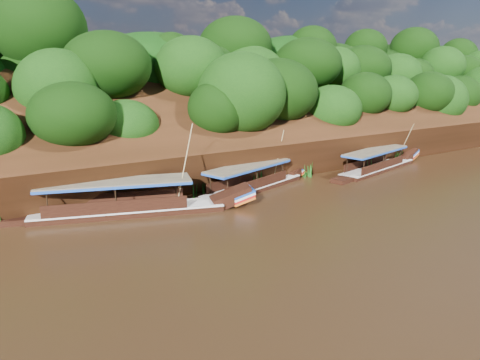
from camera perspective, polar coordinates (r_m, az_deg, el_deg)
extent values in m
plane|color=black|center=(35.19, 10.22, -4.08)|extent=(160.00, 160.00, 0.00)
cube|color=black|center=(47.05, -2.77, 5.19)|extent=(120.00, 16.12, 13.64)
cube|color=black|center=(56.47, -7.72, 3.01)|extent=(120.00, 24.00, 12.00)
ellipsoid|color=#173909|center=(43.56, -9.04, 4.28)|extent=(18.00, 8.00, 6.40)
ellipsoid|color=#173909|center=(52.70, -6.68, 12.32)|extent=(24.00, 11.00, 8.40)
ellipsoid|color=#173909|center=(61.34, 18.03, 6.56)|extent=(18.00, 8.00, 6.00)
ellipsoid|color=#173909|center=(73.38, 18.98, 11.90)|extent=(22.00, 10.00, 8.00)
cube|color=black|center=(50.26, 16.44, 1.14)|extent=(11.80, 4.68, 0.82)
cube|color=silver|center=(50.18, 16.47, 1.57)|extent=(11.81, 4.74, 0.09)
cube|color=black|center=(55.91, 19.67, 2.85)|extent=(3.02, 2.11, 1.59)
cube|color=#1B4AAF|center=(56.51, 20.01, 3.22)|extent=(1.76, 1.85, 0.59)
cube|color=red|center=(56.57, 19.98, 2.91)|extent=(1.76, 1.85, 0.59)
cube|color=brown|center=(49.19, 16.21, 3.49)|extent=(9.41, 4.38, 0.11)
cube|color=#1B4AAF|center=(49.21, 16.20, 3.36)|extent=(9.41, 4.38, 0.16)
cylinder|color=tan|center=(54.01, 19.58, 4.55)|extent=(0.34, 1.91, 3.90)
cube|color=black|center=(41.00, 1.66, -1.20)|extent=(11.51, 5.39, 0.86)
cube|color=silver|center=(40.89, 1.66, -0.64)|extent=(11.52, 5.45, 0.10)
cube|color=black|center=(45.85, 6.71, 1.25)|extent=(3.05, 2.30, 1.61)
cube|color=#1B4AAF|center=(46.37, 7.21, 1.74)|extent=(1.82, 1.97, 0.58)
cube|color=red|center=(46.44, 7.20, 1.35)|extent=(1.82, 1.97, 0.58)
cube|color=brown|center=(39.91, 1.03, 1.76)|extent=(9.24, 4.96, 0.11)
cube|color=#1B4AAF|center=(39.93, 1.03, 1.60)|extent=(9.24, 4.96, 0.17)
cylinder|color=tan|center=(42.23, 4.72, 3.06)|extent=(0.75, 0.62, 4.58)
cube|color=black|center=(35.53, -13.36, -4.07)|extent=(13.90, 6.34, 0.94)
cube|color=silver|center=(35.39, -13.40, -3.38)|extent=(13.92, 6.40, 0.10)
cube|color=black|center=(36.24, -1.04, -2.09)|extent=(3.62, 2.62, 1.86)
cube|color=#1B4AAF|center=(36.35, 0.28, -1.52)|extent=(2.16, 2.22, 0.69)
cube|color=red|center=(36.45, 0.28, -2.05)|extent=(2.16, 2.22, 0.69)
cube|color=brown|center=(34.83, -15.02, -0.21)|extent=(11.13, 5.77, 0.13)
cube|color=#1B4AAF|center=(34.86, -15.01, -0.41)|extent=(11.13, 5.77, 0.19)
cylinder|color=tan|center=(34.69, -6.76, 1.87)|extent=(1.79, 0.61, 5.93)
cone|color=#1C5A16|center=(37.20, -14.99, -1.98)|extent=(1.50, 1.50, 1.69)
cone|color=#1C5A16|center=(39.00, -4.99, -1.00)|extent=(1.50, 1.50, 1.39)
cone|color=#1C5A16|center=(42.37, 1.90, 0.40)|extent=(1.50, 1.50, 1.55)
cone|color=#1C5A16|center=(45.79, 7.91, 1.59)|extent=(1.50, 1.50, 1.96)
cone|color=#1C5A16|center=(50.51, 15.11, 2.26)|extent=(1.50, 1.50, 1.67)
cone|color=#1C5A16|center=(54.98, 18.75, 3.16)|extent=(1.50, 1.50, 2.06)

